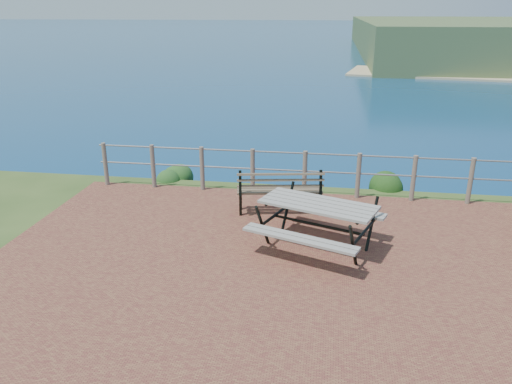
{
  "coord_description": "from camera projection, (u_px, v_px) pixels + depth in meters",
  "views": [
    {
      "loc": [
        0.51,
        -7.03,
        3.89
      ],
      "look_at": [
        -0.78,
        1.4,
        0.75
      ],
      "focal_mm": 35.0,
      "sensor_mm": 36.0,
      "label": 1
    }
  ],
  "objects": [
    {
      "name": "ground",
      "position": [
        291.0,
        269.0,
        7.94
      ],
      "size": [
        10.0,
        7.0,
        0.12
      ],
      "primitive_type": "cube",
      "color": "brown",
      "rests_on": "ground"
    },
    {
      "name": "ocean",
      "position": [
        335.0,
        20.0,
        193.52
      ],
      "size": [
        1200.0,
        1200.0,
        0.0
      ],
      "primitive_type": "plane",
      "color": "#14547A",
      "rests_on": "ground"
    },
    {
      "name": "safety_railing",
      "position": [
        305.0,
        171.0,
        10.85
      ],
      "size": [
        9.4,
        0.1,
        1.0
      ],
      "color": "#6B5B4C",
      "rests_on": "ground"
    },
    {
      "name": "picnic_table",
      "position": [
        318.0,
        220.0,
        8.46
      ],
      "size": [
        2.07,
        1.58,
        0.81
      ],
      "rotation": [
        0.0,
        0.0,
        -0.36
      ],
      "color": "gray",
      "rests_on": "ground"
    },
    {
      "name": "park_bench",
      "position": [
        280.0,
        183.0,
        9.91
      ],
      "size": [
        1.74,
        0.71,
        0.95
      ],
      "rotation": [
        0.0,
        0.0,
        0.17
      ],
      "color": "brown",
      "rests_on": "ground"
    },
    {
      "name": "shrub_lip_west",
      "position": [
        172.0,
        178.0,
        12.23
      ],
      "size": [
        0.69,
        0.69,
        0.41
      ],
      "primitive_type": "ellipsoid",
      "color": "#285A21",
      "rests_on": "ground"
    },
    {
      "name": "shrub_lip_east",
      "position": [
        382.0,
        186.0,
        11.68
      ],
      "size": [
        0.8,
        0.8,
        0.55
      ],
      "primitive_type": "ellipsoid",
      "color": "#193B12",
      "rests_on": "ground"
    }
  ]
}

